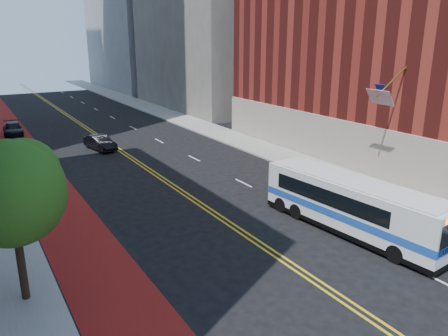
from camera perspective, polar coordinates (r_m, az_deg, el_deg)
ground at (r=20.05m, az=13.71°, el=-15.37°), size 160.00×160.00×0.00m
sidewalk_right at (r=49.44m, az=-0.75°, el=4.64°), size 4.00×140.00×0.15m
bus_lane_paint at (r=43.23m, az=-24.40°, el=1.22°), size 3.60×140.00×0.01m
center_line_inner at (r=44.72m, az=-14.35°, el=2.70°), size 0.14×140.00×0.01m
center_line_outer at (r=44.82m, az=-13.91°, el=2.76°), size 0.14×140.00×0.01m
lane_dashes at (r=53.64m, az=-11.82°, el=5.18°), size 0.14×98.20×0.01m
brick_building at (r=41.73m, az=25.32°, el=15.91°), size 18.73×36.00×22.00m
construction_barriers at (r=28.47m, az=22.88°, el=-4.79°), size 1.42×10.91×1.00m
street_tree at (r=18.65m, az=-26.00°, el=-2.45°), size 4.20×4.20×6.70m
transit_bus at (r=25.22m, az=16.15°, el=-4.60°), size 3.42×11.28×3.05m
car_a at (r=37.19m, az=-22.27°, el=0.24°), size 2.00×4.26×1.41m
car_b at (r=43.72m, az=-15.86°, el=3.22°), size 2.31×4.51×1.42m
car_c at (r=53.61m, az=-25.86°, el=4.59°), size 2.22×4.89×1.39m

